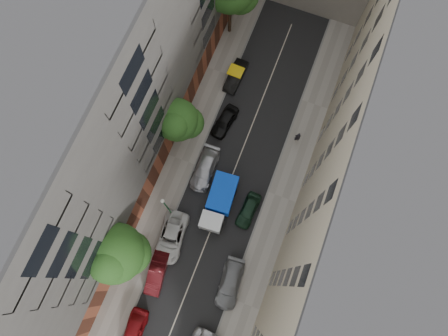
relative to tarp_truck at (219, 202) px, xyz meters
The scene contains 19 objects.
ground 3.34m from the tarp_truck, 87.78° to the left, with size 120.00×120.00×0.00m, color #4C4C49.
road_surface 3.34m from the tarp_truck, 87.78° to the left, with size 8.00×44.00×0.02m, color black.
sidewalk_left 6.32m from the tarp_truck, 150.76° to the left, with size 3.00×44.00×0.15m, color gray.
sidewalk_right 6.52m from the tarp_truck, 28.21° to the left, with size 3.00×44.00×0.15m, color gray.
building_left 14.17m from the tarp_truck, 164.53° to the left, with size 8.00×44.00×20.00m, color #504E4B.
building_right 14.35m from the tarp_truck, 15.17° to the left, with size 8.00×44.00×20.00m, color #B6A88D.
tarp_truck is the anchor object (origin of this frame).
car_left_0 14.32m from the tarp_truck, 102.04° to the right, with size 1.76×4.37×1.49m, color maroon.
car_left_1 8.98m from the tarp_truck, 110.35° to the right, with size 1.48×4.23×1.39m, color #4B0F13.
car_left_2 5.78m from the tarp_truck, 123.43° to the right, with size 2.41×5.24×1.46m, color silver.
car_left_3 3.96m from the tarp_truck, 133.65° to the left, with size 1.99×4.91×1.42m, color #B0AFB4.
car_left_4 8.86m from the tarp_truck, 107.69° to the left, with size 1.62×4.02×1.37m, color black.
car_left_5 14.29m from the tarp_truck, 104.13° to the left, with size 1.44×4.13×1.36m, color black.
car_right_1 7.77m from the tarp_truck, 61.29° to the right, with size 1.99×4.90×1.42m, color gray.
car_right_2 3.05m from the tarp_truck, ahead, with size 1.53×3.81×1.30m, color black.
tree_near 10.97m from the tarp_truck, 127.39° to the right, with size 5.46×5.22×8.19m.
tree_mid 8.73m from the tarp_truck, 140.17° to the left, with size 4.61×4.23×6.99m.
lamp_post 5.60m from the tarp_truck, 147.58° to the right, with size 0.36×0.36×6.71m.
pedestrian 10.66m from the tarp_truck, 61.70° to the left, with size 0.63×0.41×1.72m, color black.
Camera 1 is at (3.05, -9.96, 39.76)m, focal length 32.00 mm.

